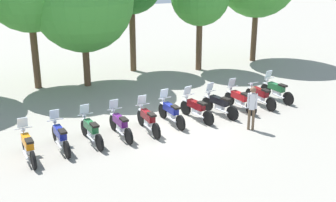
% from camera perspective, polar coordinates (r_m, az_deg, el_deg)
% --- Properties ---
extents(ground_plane, '(80.00, 80.00, 0.00)m').
position_cam_1_polar(ground_plane, '(18.41, 0.60, -3.12)').
color(ground_plane, gray).
extents(motorcycle_0, '(0.62, 2.19, 1.37)m').
position_cam_1_polar(motorcycle_0, '(16.07, -17.83, -5.57)').
color(motorcycle_0, black).
rests_on(motorcycle_0, ground_plane).
extents(motorcycle_1, '(0.62, 2.19, 1.37)m').
position_cam_1_polar(motorcycle_1, '(16.52, -13.89, -4.48)').
color(motorcycle_1, black).
rests_on(motorcycle_1, ground_plane).
extents(motorcycle_2, '(0.62, 2.18, 1.37)m').
position_cam_1_polar(motorcycle_2, '(16.83, -10.01, -3.74)').
color(motorcycle_2, black).
rests_on(motorcycle_2, ground_plane).
extents(motorcycle_3, '(0.62, 2.19, 1.37)m').
position_cam_1_polar(motorcycle_3, '(17.20, -6.27, -3.03)').
color(motorcycle_3, black).
rests_on(motorcycle_3, ground_plane).
extents(motorcycle_4, '(0.62, 2.19, 1.37)m').
position_cam_1_polar(motorcycle_4, '(17.60, -2.64, -2.41)').
color(motorcycle_4, black).
rests_on(motorcycle_4, ground_plane).
extents(motorcycle_5, '(0.62, 2.19, 1.37)m').
position_cam_1_polar(motorcycle_5, '(18.36, 0.37, -1.44)').
color(motorcycle_5, black).
rests_on(motorcycle_5, ground_plane).
extents(motorcycle_6, '(0.73, 2.16, 1.37)m').
position_cam_1_polar(motorcycle_6, '(18.82, 3.68, -0.96)').
color(motorcycle_6, black).
rests_on(motorcycle_6, ground_plane).
extents(motorcycle_7, '(0.82, 2.13, 1.37)m').
position_cam_1_polar(motorcycle_7, '(19.42, 6.68, -0.40)').
color(motorcycle_7, black).
rests_on(motorcycle_7, ground_plane).
extents(motorcycle_8, '(0.62, 2.18, 1.37)m').
position_cam_1_polar(motorcycle_8, '(20.18, 9.32, 0.24)').
color(motorcycle_8, black).
rests_on(motorcycle_8, ground_plane).
extents(motorcycle_9, '(0.62, 2.19, 0.99)m').
position_cam_1_polar(motorcycle_9, '(20.90, 11.92, 0.70)').
color(motorcycle_9, black).
rests_on(motorcycle_9, ground_plane).
extents(motorcycle_10, '(0.62, 2.18, 1.37)m').
position_cam_1_polar(motorcycle_10, '(21.84, 13.94, 1.39)').
color(motorcycle_10, black).
rests_on(motorcycle_10, ground_plane).
extents(person_0, '(0.37, 0.34, 1.83)m').
position_cam_1_polar(person_0, '(17.85, 10.92, -0.45)').
color(person_0, brown).
rests_on(person_0, ground_plane).
extents(tree_2, '(5.25, 5.25, 7.13)m').
position_cam_1_polar(tree_2, '(23.18, -11.10, 12.70)').
color(tree_2, brown).
rests_on(tree_2, ground_plane).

